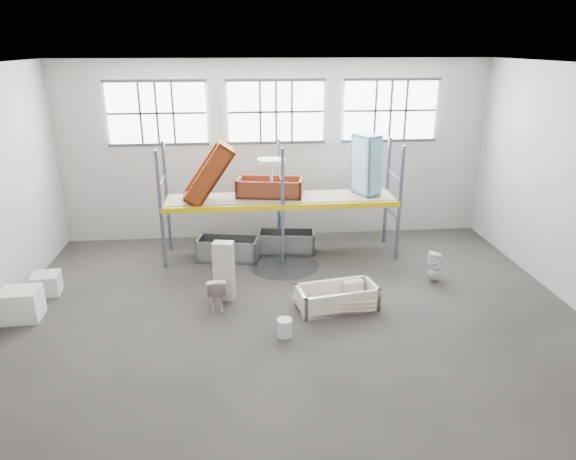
{
  "coord_description": "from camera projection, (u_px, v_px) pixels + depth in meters",
  "views": [
    {
      "loc": [
        -1.05,
        -9.44,
        5.38
      ],
      "look_at": [
        0.0,
        1.5,
        1.4
      ],
      "focal_mm": 32.34,
      "sensor_mm": 36.0,
      "label": 1
    }
  ],
  "objects": [
    {
      "name": "floor",
      "position": [
        295.0,
        320.0,
        10.78
      ],
      "size": [
        12.0,
        10.0,
        0.1
      ],
      "primitive_type": "cube",
      "color": "#49433E",
      "rests_on": "ground"
    },
    {
      "name": "ceiling",
      "position": [
        296.0,
        63.0,
        9.04
      ],
      "size": [
        12.0,
        10.0,
        0.1
      ],
      "primitive_type": "cube",
      "color": "silver",
      "rests_on": "ground"
    },
    {
      "name": "wall_back",
      "position": [
        276.0,
        151.0,
        14.64
      ],
      "size": [
        12.0,
        0.1,
        5.0
      ],
      "primitive_type": "cube",
      "color": "#ADA9A0",
      "rests_on": "ground"
    },
    {
      "name": "wall_front",
      "position": [
        350.0,
        348.0,
        5.18
      ],
      "size": [
        12.0,
        0.1,
        5.0
      ],
      "primitive_type": "cube",
      "color": "#9E9B93",
      "rests_on": "ground"
    },
    {
      "name": "window_left",
      "position": [
        157.0,
        113.0,
        13.87
      ],
      "size": [
        2.6,
        0.04,
        1.6
      ],
      "primitive_type": "cube",
      "color": "white",
      "rests_on": "wall_back"
    },
    {
      "name": "window_mid",
      "position": [
        276.0,
        112.0,
        14.16
      ],
      "size": [
        2.6,
        0.04,
        1.6
      ],
      "primitive_type": "cube",
      "color": "white",
      "rests_on": "wall_back"
    },
    {
      "name": "window_right",
      "position": [
        390.0,
        110.0,
        14.45
      ],
      "size": [
        2.6,
        0.04,
        1.6
      ],
      "primitive_type": "cube",
      "color": "white",
      "rests_on": "wall_back"
    },
    {
      "name": "rack_upright_la",
      "position": [
        161.0,
        211.0,
        12.7
      ],
      "size": [
        0.08,
        0.08,
        3.0
      ],
      "primitive_type": "cube",
      "color": "slate",
      "rests_on": "floor"
    },
    {
      "name": "rack_upright_lb",
      "position": [
        167.0,
        197.0,
        13.82
      ],
      "size": [
        0.08,
        0.08,
        3.0
      ],
      "primitive_type": "cube",
      "color": "slate",
      "rests_on": "floor"
    },
    {
      "name": "rack_upright_ma",
      "position": [
        283.0,
        207.0,
        12.97
      ],
      "size": [
        0.08,
        0.08,
        3.0
      ],
      "primitive_type": "cube",
      "color": "slate",
      "rests_on": "floor"
    },
    {
      "name": "rack_upright_mb",
      "position": [
        279.0,
        194.0,
        14.09
      ],
      "size": [
        0.08,
        0.08,
        3.0
      ],
      "primitive_type": "cube",
      "color": "slate",
      "rests_on": "floor"
    },
    {
      "name": "rack_upright_ra",
      "position": [
        400.0,
        204.0,
        13.24
      ],
      "size": [
        0.08,
        0.08,
        3.0
      ],
      "primitive_type": "cube",
      "color": "slate",
      "rests_on": "floor"
    },
    {
      "name": "rack_upright_rb",
      "position": [
        387.0,
        191.0,
        14.36
      ],
      "size": [
        0.08,
        0.08,
        3.0
      ],
      "primitive_type": "cube",
      "color": "slate",
      "rests_on": "floor"
    },
    {
      "name": "rack_beam_front",
      "position": [
        283.0,
        207.0,
        12.97
      ],
      "size": [
        6.0,
        0.1,
        0.14
      ],
      "primitive_type": "cube",
      "color": "yellow",
      "rests_on": "floor"
    },
    {
      "name": "rack_beam_back",
      "position": [
        279.0,
        194.0,
        14.09
      ],
      "size": [
        6.0,
        0.1,
        0.14
      ],
      "primitive_type": "cube",
      "color": "yellow",
      "rests_on": "floor"
    },
    {
      "name": "shelf_deck",
      "position": [
        281.0,
        198.0,
        13.5
      ],
      "size": [
        5.9,
        1.1,
        0.03
      ],
      "primitive_type": "cube",
      "color": "gray",
      "rests_on": "floor"
    },
    {
      "name": "wet_patch",
      "position": [
        284.0,
        265.0,
        13.29
      ],
      "size": [
        1.8,
        1.8,
        0.0
      ],
      "primitive_type": "cylinder",
      "color": "black",
      "rests_on": "floor"
    },
    {
      "name": "bathtub_beige",
      "position": [
        337.0,
        297.0,
        11.1
      ],
      "size": [
        1.8,
        1.08,
        0.5
      ],
      "primitive_type": null,
      "rotation": [
        0.0,
        0.0,
        0.18
      ],
      "color": "beige",
      "rests_on": "floor"
    },
    {
      "name": "cistern_spare",
      "position": [
        353.0,
        289.0,
        11.38
      ],
      "size": [
        0.45,
        0.25,
        0.41
      ],
      "primitive_type": "cube",
      "rotation": [
        0.0,
        0.0,
        0.11
      ],
      "color": "beige",
      "rests_on": "bathtub_beige"
    },
    {
      "name": "sink_in_tub",
      "position": [
        303.0,
        299.0,
        11.19
      ],
      "size": [
        0.49,
        0.49,
        0.16
      ],
      "primitive_type": "imported",
      "rotation": [
        0.0,
        0.0,
        -0.03
      ],
      "color": "beige",
      "rests_on": "bathtub_beige"
    },
    {
      "name": "toilet_beige",
      "position": [
        216.0,
        291.0,
        11.1
      ],
      "size": [
        0.45,
        0.73,
        0.72
      ],
      "primitive_type": "imported",
      "rotation": [
        0.0,
        0.0,
        3.21
      ],
      "color": "beige",
      "rests_on": "floor"
    },
    {
      "name": "cistern_tall",
      "position": [
        224.0,
        271.0,
        11.37
      ],
      "size": [
        0.48,
        0.37,
        1.33
      ],
      "primitive_type": "cube",
      "rotation": [
        0.0,
        0.0,
        -0.22
      ],
      "color": "beige",
      "rests_on": "floor"
    },
    {
      "name": "toilet_white",
      "position": [
        435.0,
        267.0,
        12.3
      ],
      "size": [
        0.4,
        0.4,
        0.75
      ],
      "primitive_type": "imported",
      "rotation": [
        0.0,
        0.0,
        -1.77
      ],
      "color": "white",
      "rests_on": "floor"
    },
    {
      "name": "steel_tub_left",
      "position": [
        228.0,
        249.0,
        13.6
      ],
      "size": [
        1.69,
        1.03,
        0.58
      ],
      "primitive_type": null,
      "rotation": [
        0.0,
        0.0,
        -0.2
      ],
      "color": "#ACAEB3",
      "rests_on": "floor"
    },
    {
      "name": "steel_tub_right",
      "position": [
        286.0,
        242.0,
        14.11
      ],
      "size": [
        1.6,
        0.89,
        0.56
      ],
      "primitive_type": null,
      "rotation": [
        0.0,
        0.0,
        -0.12
      ],
      "color": "#9FA3A6",
      "rests_on": "floor"
    },
    {
      "name": "rust_tub_flat",
      "position": [
        270.0,
        188.0,
        13.52
      ],
      "size": [
        1.81,
        1.08,
        0.48
      ],
      "primitive_type": null,
      "rotation": [
        0.0,
        0.0,
        -0.18
      ],
      "color": "brown",
      "rests_on": "shelf_deck"
    },
    {
      "name": "rust_tub_tilted",
      "position": [
        209.0,
        174.0,
        12.96
      ],
      "size": [
        1.39,
        0.86,
        1.65
      ],
      "primitive_type": null,
      "rotation": [
        0.0,
        -0.96,
        0.05
      ],
      "color": "#893B0E",
      "rests_on": "shelf_deck"
    },
    {
      "name": "sink_on_shelf",
      "position": [
        271.0,
        181.0,
        13.09
      ],
      "size": [
        0.76,
        0.62,
        0.61
      ],
      "primitive_type": "imported",
      "rotation": [
        0.0,
        0.0,
        -0.14
      ],
      "color": "white",
      "rests_on": "rust_tub_flat"
    },
    {
      "name": "blue_tub_upright",
      "position": [
        366.0,
        165.0,
        13.47
      ],
      "size": [
        0.75,
        0.87,
        1.58
      ],
      "primitive_type": null,
      "rotation": [
        0.0,
        1.54,
        0.42
      ],
      "color": "#7DB3D1",
      "rests_on": "shelf_deck"
    },
    {
      "name": "bucket",
      "position": [
        285.0,
        328.0,
        10.05
      ],
      "size": [
        0.35,
        0.35,
        0.36
      ],
      "primitive_type": "cylinder",
      "rotation": [
        0.0,
        0.0,
        -0.18
      ],
      "color": "silver",
      "rests_on": "floor"
    },
    {
      "name": "carton_near",
      "position": [
        21.0,
        304.0,
        10.63
      ],
      "size": [
        0.79,
        0.68,
        0.65
      ],
      "primitive_type": "cube",
      "rotation": [
        0.0,
        0.0,
        0.05
      ],
      "color": "silver",
      "rests_on": "floor"
    },
    {
      "name": "carton_far",
      "position": [
        47.0,
        284.0,
        11.73
      ],
      "size": [
        0.64,
        0.64,
        0.48
      ],
      "primitive_type": "cube",
      "rotation": [
        0.0,
        0.0,
        0.13
      ],
      "color": "silver",
      "rests_on": "floor"
    }
  ]
}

